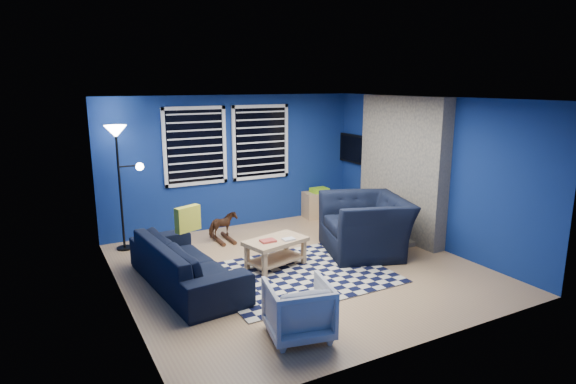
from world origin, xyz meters
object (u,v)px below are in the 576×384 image
object	(u,v)px
tv	(355,149)
rocking_horse	(223,225)
cabinet	(319,204)
armchair_bent	(298,309)
armchair_big	(365,225)
floor_lamp	(118,149)
sofa	(186,262)
coffee_table	(276,247)

from	to	relation	value
tv	rocking_horse	bearing A→B (deg)	-174.86
cabinet	armchair_bent	bearing A→B (deg)	-117.63
armchair_big	floor_lamp	xyz separation A→B (m)	(-3.43, 2.01, 1.23)
sofa	floor_lamp	world-z (taller)	floor_lamp
tv	cabinet	bearing A→B (deg)	159.97
armchair_bent	coffee_table	size ratio (longest dim) A/B	0.68
armchair_bent	tv	bearing A→B (deg)	-120.52
sofa	floor_lamp	xyz separation A→B (m)	(-0.47, 1.93, 1.36)
cabinet	floor_lamp	size ratio (longest dim) A/B	0.33
armchair_big	rocking_horse	world-z (taller)	armchair_big
coffee_table	armchair_bent	bearing A→B (deg)	-109.90
cabinet	floor_lamp	xyz separation A→B (m)	(-3.89, -0.14, 1.42)
tv	armchair_bent	world-z (taller)	tv
tv	sofa	world-z (taller)	tv
rocking_horse	coffee_table	world-z (taller)	rocking_horse
armchair_bent	rocking_horse	world-z (taller)	armchair_bent
sofa	armchair_big	xyz separation A→B (m)	(2.96, -0.09, 0.13)
cabinet	tv	bearing A→B (deg)	-13.11
armchair_big	rocking_horse	distance (m)	2.47
rocking_horse	armchair_big	bearing A→B (deg)	-148.02
floor_lamp	rocking_horse	bearing A→B (deg)	-13.32
armchair_big	armchair_bent	size ratio (longest dim) A/B	2.04
armchair_bent	floor_lamp	world-z (taller)	floor_lamp
sofa	rocking_horse	bearing A→B (deg)	-41.25
coffee_table	sofa	bearing A→B (deg)	-179.37
floor_lamp	cabinet	bearing A→B (deg)	2.13
armchair_bent	floor_lamp	distance (m)	4.23
tv	floor_lamp	world-z (taller)	floor_lamp
armchair_bent	coffee_table	bearing A→B (deg)	-97.85
sofa	coffee_table	distance (m)	1.38
rocking_horse	cabinet	world-z (taller)	cabinet
tv	floor_lamp	distance (m)	4.58
cabinet	armchair_big	bearing A→B (deg)	-95.13
floor_lamp	armchair_bent	bearing A→B (deg)	-73.38
armchair_bent	coffee_table	world-z (taller)	armchair_bent
sofa	armchair_big	bearing A→B (deg)	-97.22
coffee_table	tv	bearing A→B (deg)	33.51
cabinet	coffee_table	bearing A→B (deg)	-127.89
cabinet	rocking_horse	bearing A→B (deg)	-160.38
armchair_bent	floor_lamp	xyz separation A→B (m)	(-1.15, 3.84, 1.37)
sofa	cabinet	world-z (taller)	sofa
armchair_bent	coffee_table	xyz separation A→B (m)	(0.70, 1.92, 0.00)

